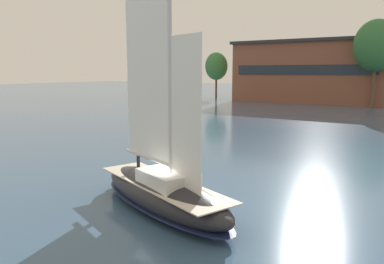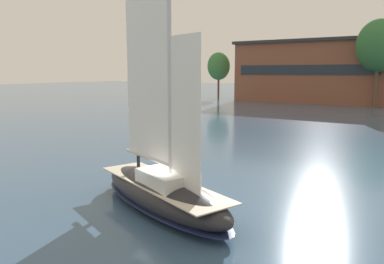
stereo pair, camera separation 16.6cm
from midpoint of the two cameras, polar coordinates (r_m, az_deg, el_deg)
The scene contains 5 objects.
ground_plane at distance 20.74m, azimuth -4.76°, elevation -11.72°, with size 400.00×400.00×0.00m, color #385675.
waterfront_building at distance 97.10m, azimuth 17.54°, elevation 8.81°, with size 36.70×15.13×14.79m.
tree_shore_center at distance 103.33m, azimuth 3.69°, elevation 9.97°, with size 6.10×6.10×12.56m.
tree_shore_right at distance 86.29m, azimuth 26.18°, elevation 11.71°, with size 8.70×8.70×17.91m.
sailboat_main at distance 20.33m, azimuth -4.77°, elevation -8.61°, with size 11.50×6.93×15.29m.
Camera 1 is at (11.65, -15.47, 7.40)m, focal length 35.00 mm.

